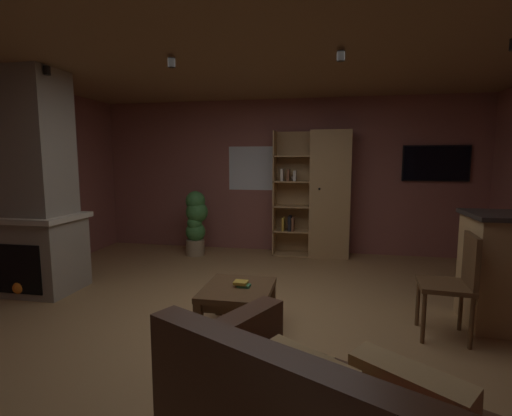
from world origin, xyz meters
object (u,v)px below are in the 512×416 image
Objects in this scene: coffee_table at (238,296)px; table_book_0 at (244,286)px; table_book_1 at (241,283)px; stone_fireplace at (34,195)px; bookshelf_cabinet at (324,195)px; potted_floor_plant at (196,221)px; dining_chair at (456,279)px; wall_mounted_tv at (436,163)px.

table_book_0 is (0.06, 0.01, 0.09)m from coffee_table.
stone_fireplace is at bearing 167.90° from table_book_1.
bookshelf_cabinet is 2.10m from potted_floor_plant.
table_book_1 is 1.86m from dining_chair.
dining_chair is (1.87, 0.21, 0.21)m from coffee_table.
table_book_0 is at bearing -102.93° from bookshelf_cabinet.
table_book_1 is at bearing -61.85° from potted_floor_plant.
wall_mounted_tv reaches higher than coffee_table.
potted_floor_plant is at bearing 118.15° from table_book_1.
table_book_1 reaches higher than table_book_0.
stone_fireplace reaches higher than table_book_1.
bookshelf_cabinet is at bearing -172.86° from wall_mounted_tv.
stone_fireplace is at bearing -122.28° from potted_floor_plant.
table_book_1 is at bearing -127.87° from wall_mounted_tv.
potted_floor_plant reaches higher than table_book_0.
coffee_table is 0.66× the size of potted_floor_plant.
coffee_table is 0.75× the size of dining_chair.
dining_chair is 3.06m from wall_mounted_tv.
wall_mounted_tv is at bearing 52.02° from coffee_table.
dining_chair is (1.15, -2.65, -0.46)m from bookshelf_cabinet.
bookshelf_cabinet is 3.02m from coffee_table.
coffee_table is 1.89m from dining_chair.
coffee_table is at bearing -173.53° from dining_chair.
coffee_table is (-0.71, -2.86, -0.67)m from bookshelf_cabinet.
bookshelf_cabinet reaches higher than table_book_0.
potted_floor_plant is (-2.03, -0.34, -0.42)m from bookshelf_cabinet.
dining_chair is at bearing 6.47° from coffee_table.
table_book_0 is at bearing -11.27° from table_book_1.
dining_chair is (1.84, 0.19, 0.09)m from table_book_1.
coffee_table is at bearing -142.30° from table_book_1.
bookshelf_cabinet is 17.95× the size of table_book_0.
potted_floor_plant is (-1.37, 2.51, 0.15)m from table_book_0.
stone_fireplace reaches higher than bookshelf_cabinet.
table_book_0 is 0.12× the size of dining_chair.
dining_chair is at bearing -4.64° from stone_fireplace.
stone_fireplace is at bearing -144.92° from bookshelf_cabinet.
coffee_table is 4.07m from wall_mounted_tv.
wall_mounted_tv reaches higher than table_book_1.
stone_fireplace is 3.99m from bookshelf_cabinet.
dining_chair is at bearing 5.97° from table_book_1.
table_book_1 is (-0.04, 0.01, 0.02)m from table_book_0.
wall_mounted_tv is at bearing 26.83° from stone_fireplace.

